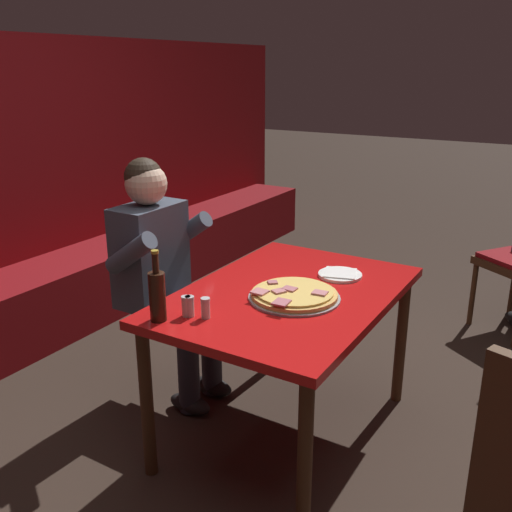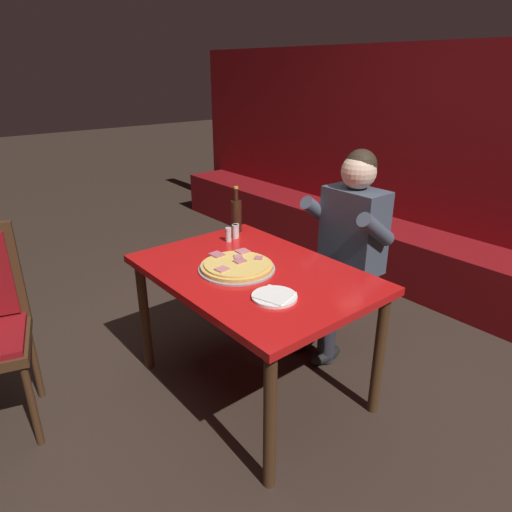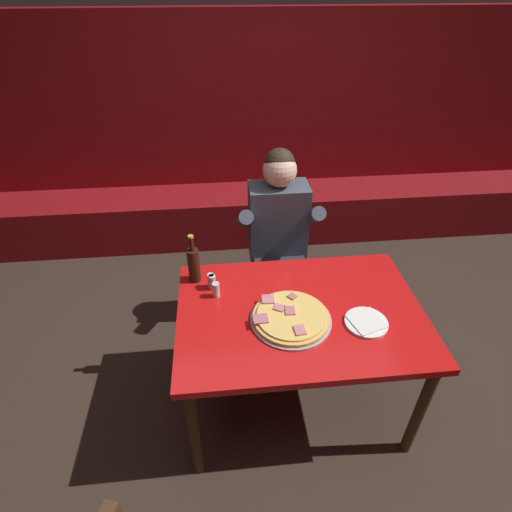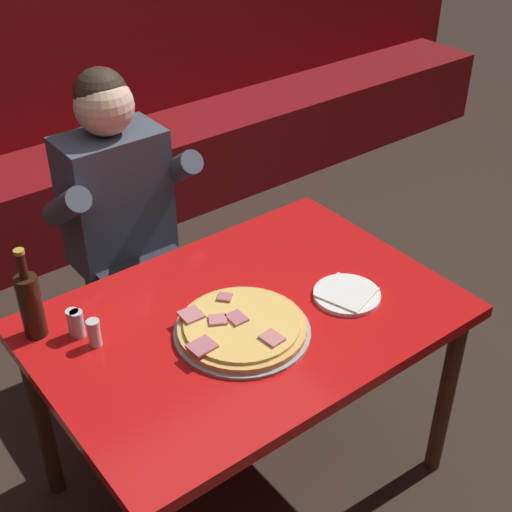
% 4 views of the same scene
% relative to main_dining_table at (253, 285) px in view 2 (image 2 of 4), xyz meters
% --- Properties ---
extents(ground_plane, '(24.00, 24.00, 0.00)m').
position_rel_main_dining_table_xyz_m(ground_plane, '(0.00, 0.00, -0.66)').
color(ground_plane, '#33261E').
extents(booth_wall_panel, '(6.80, 0.16, 1.90)m').
position_rel_main_dining_table_xyz_m(booth_wall_panel, '(0.00, 2.18, 0.29)').
color(booth_wall_panel, maroon).
rests_on(booth_wall_panel, ground_plane).
extents(booth_bench, '(6.46, 0.48, 0.46)m').
position_rel_main_dining_table_xyz_m(booth_bench, '(0.00, 1.86, -0.43)').
color(booth_bench, maroon).
rests_on(booth_bench, ground_plane).
extents(main_dining_table, '(1.24, 0.86, 0.74)m').
position_rel_main_dining_table_xyz_m(main_dining_table, '(0.00, 0.00, 0.00)').
color(main_dining_table, '#422816').
rests_on(main_dining_table, ground_plane).
extents(pizza, '(0.40, 0.40, 0.05)m').
position_rel_main_dining_table_xyz_m(pizza, '(-0.06, -0.06, 0.10)').
color(pizza, '#9E9EA3').
rests_on(pizza, main_dining_table).
extents(plate_white_paper, '(0.21, 0.21, 0.02)m').
position_rel_main_dining_table_xyz_m(plate_white_paper, '(0.30, -0.12, 0.09)').
color(plate_white_paper, white).
rests_on(plate_white_paper, main_dining_table).
extents(beer_bottle, '(0.07, 0.07, 0.29)m').
position_rel_main_dining_table_xyz_m(beer_bottle, '(-0.53, 0.30, 0.19)').
color(beer_bottle, black).
rests_on(beer_bottle, main_dining_table).
extents(shaker_oregano, '(0.04, 0.04, 0.09)m').
position_rel_main_dining_table_xyz_m(shaker_oregano, '(-0.44, 0.22, 0.12)').
color(shaker_oregano, silver).
rests_on(shaker_oregano, main_dining_table).
extents(shaker_parmesan, '(0.04, 0.04, 0.09)m').
position_rel_main_dining_table_xyz_m(shaker_parmesan, '(-0.45, 0.23, 0.12)').
color(shaker_parmesan, silver).
rests_on(shaker_parmesan, main_dining_table).
extents(shaker_black_pepper, '(0.04, 0.04, 0.09)m').
position_rel_main_dining_table_xyz_m(shaker_black_pepper, '(-0.42, 0.15, 0.12)').
color(shaker_black_pepper, silver).
rests_on(shaker_black_pepper, main_dining_table).
extents(diner_seated_blue_shirt, '(0.53, 0.53, 1.27)m').
position_rel_main_dining_table_xyz_m(diner_seated_blue_shirt, '(-0.00, 0.72, 0.05)').
color(diner_seated_blue_shirt, black).
rests_on(diner_seated_blue_shirt, ground_plane).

